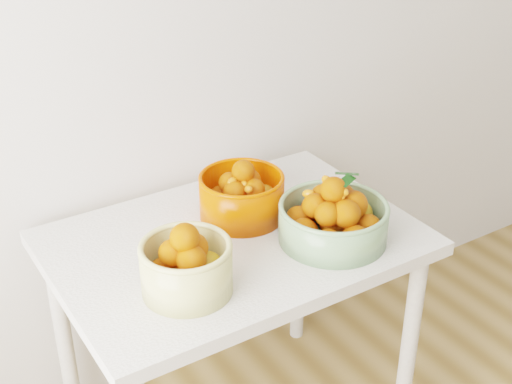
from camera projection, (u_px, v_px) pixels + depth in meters
table at (235, 265)px, 2.03m from camera, size 1.00×0.70×0.75m
bowl_cream at (186, 266)px, 1.73m from camera, size 0.29×0.29×0.20m
bowl_green at (333, 219)px, 1.95m from camera, size 0.32×0.32×0.19m
bowl_orange at (242, 195)px, 2.05m from camera, size 0.30×0.30×0.18m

